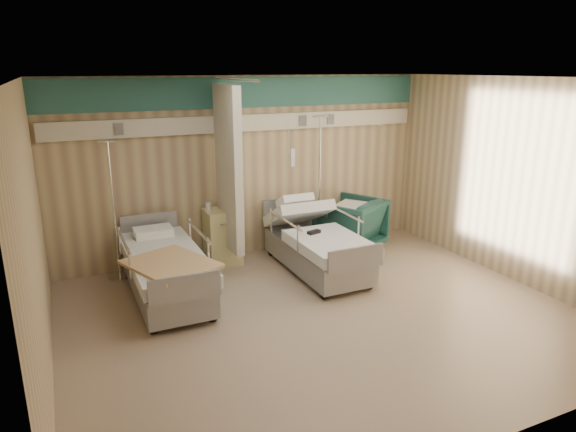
{
  "coord_description": "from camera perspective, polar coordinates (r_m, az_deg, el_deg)",
  "views": [
    {
      "loc": [
        -2.74,
        -4.97,
        2.91
      ],
      "look_at": [
        -0.18,
        0.6,
        1.13
      ],
      "focal_mm": 32.0,
      "sensor_mm": 36.0,
      "label": 1
    }
  ],
  "objects": [
    {
      "name": "waffle_blanket",
      "position": [
        8.31,
        7.45,
        2.11
      ],
      "size": [
        0.89,
        0.88,
        0.08
      ],
      "primitive_type": "cube",
      "rotation": [
        0.0,
        0.0,
        3.78
      ],
      "color": "white",
      "rests_on": "visitor_armchair"
    },
    {
      "name": "toiletry_bag",
      "position": [
        7.86,
        -6.65,
        1.3
      ],
      "size": [
        0.21,
        0.14,
        0.11
      ],
      "primitive_type": "cube",
      "rotation": [
        0.0,
        0.0,
        -0.04
      ],
      "color": "black",
      "rests_on": "bedside_cabinet"
    },
    {
      "name": "iv_stand_left",
      "position": [
        7.68,
        -18.38,
        -3.73
      ],
      "size": [
        0.35,
        0.35,
        1.98
      ],
      "rotation": [
        0.0,
        0.0,
        -0.34
      ],
      "color": "silver",
      "rests_on": "ground"
    },
    {
      "name": "bedside_cabinet",
      "position": [
        7.9,
        -7.29,
        -2.29
      ],
      "size": [
        0.5,
        0.48,
        0.85
      ],
      "primitive_type": "cube",
      "color": "#D1CA83",
      "rests_on": "ground"
    },
    {
      "name": "bed_right",
      "position": [
        7.56,
        3.19,
        -3.92
      ],
      "size": [
        1.0,
        2.16,
        0.63
      ],
      "primitive_type": null,
      "color": "silver",
      "rests_on": "ground"
    },
    {
      "name": "bed_left",
      "position": [
        6.88,
        -13.36,
        -6.44
      ],
      "size": [
        1.0,
        2.16,
        0.63
      ],
      "primitive_type": null,
      "color": "silver",
      "rests_on": "ground"
    },
    {
      "name": "tan_blanket",
      "position": [
        6.33,
        -12.91,
        -5.19
      ],
      "size": [
        1.16,
        1.28,
        0.04
      ],
      "primitive_type": "cube",
      "rotation": [
        0.0,
        0.0,
        0.38
      ],
      "color": "tan",
      "rests_on": "bed_left"
    },
    {
      "name": "visitor_armchair",
      "position": [
        8.46,
        6.94,
        -0.95
      ],
      "size": [
        1.27,
        1.28,
        0.87
      ],
      "primitive_type": "imported",
      "rotation": [
        0.0,
        0.0,
        3.62
      ],
      "color": "#1C4640",
      "rests_on": "ground"
    },
    {
      "name": "white_cup",
      "position": [
        7.75,
        -8.84,
        1.03
      ],
      "size": [
        0.1,
        0.1,
        0.12
      ],
      "primitive_type": "cylinder",
      "rotation": [
        0.0,
        0.0,
        0.24
      ],
      "color": "white",
      "rests_on": "bedside_cabinet"
    },
    {
      "name": "iv_stand_right",
      "position": [
        8.48,
        3.43,
        -0.71
      ],
      "size": [
        0.39,
        0.39,
        2.2
      ],
      "rotation": [
        0.0,
        0.0,
        0.05
      ],
      "color": "silver",
      "rests_on": "ground"
    },
    {
      "name": "room_walls",
      "position": [
        5.97,
        2.72,
        6.06
      ],
      "size": [
        6.04,
        5.04,
        2.82
      ],
      "color": "tan",
      "rests_on": "ground"
    },
    {
      "name": "call_remote",
      "position": [
        7.32,
        2.91,
        -1.8
      ],
      "size": [
        0.21,
        0.14,
        0.04
      ],
      "primitive_type": "cube",
      "rotation": [
        0.0,
        0.0,
        0.27
      ],
      "color": "black",
      "rests_on": "bed_right"
    },
    {
      "name": "ground",
      "position": [
        6.38,
        3.81,
        -11.02
      ],
      "size": [
        6.0,
        5.0,
        0.0
      ],
      "primitive_type": "cube",
      "color": "gray",
      "rests_on": "ground"
    }
  ]
}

